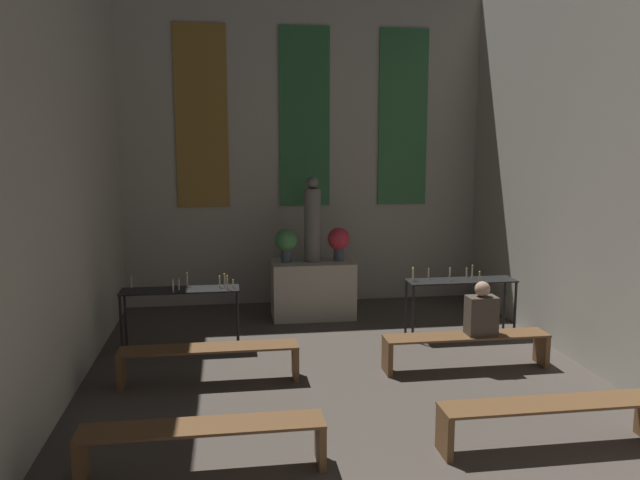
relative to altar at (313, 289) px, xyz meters
The scene contains 13 objects.
wall_back 2.44m from the altar, 90.00° to the left, with size 6.29×0.16×5.26m.
wall_left 5.31m from the altar, 129.60° to the right, with size 0.12×9.64×5.26m.
altar is the anchor object (origin of this frame).
statue 1.07m from the altar, 90.00° to the right, with size 0.26×0.26×1.33m.
flower_vase_left 0.87m from the altar, behind, with size 0.35×0.35×0.53m.
flower_vase_right 0.87m from the altar, ahead, with size 0.35×0.35×0.53m.
candle_rack_left 2.35m from the altar, 146.35° to the right, with size 1.56×0.41×1.02m.
candle_rack_right 2.35m from the altar, 33.65° to the right, with size 1.56×0.41×1.02m.
pew_second_left 4.84m from the altar, 108.64° to the right, with size 2.04×0.36×0.43m.
pew_second_right 4.84m from the altar, 71.36° to the right, with size 2.04×0.36×0.43m.
pew_back_left 3.00m from the altar, 121.06° to the right, with size 2.04×0.36×0.43m.
pew_back_right 3.00m from the altar, 58.94° to the right, with size 2.04×0.36×0.43m.
person_seated 3.11m from the altar, 56.08° to the right, with size 0.36×0.24×0.66m.
Camera 1 is at (-1.30, -1.12, 2.76)m, focal length 35.00 mm.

